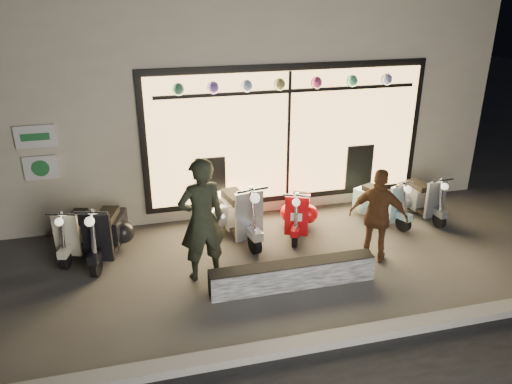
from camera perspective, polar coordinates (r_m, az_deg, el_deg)
ground at (r=8.15m, az=2.19°, el=-8.31°), size 40.00×40.00×0.00m
kerb at (r=6.57m, az=7.31°, el=-16.60°), size 40.00×0.25×0.12m
shop_building at (r=12.02m, az=-4.49°, el=12.70°), size 10.20×6.23×4.20m
graffiti_barrier at (r=7.54m, az=4.22°, el=-9.40°), size 2.51×0.28×0.40m
scooter_silver at (r=8.91m, az=-2.30°, el=-2.22°), size 0.67×1.54×1.09m
scooter_red at (r=9.11m, az=4.88°, el=-2.22°), size 0.73×1.24×0.91m
scooter_black at (r=8.67m, az=-16.57°, el=-4.23°), size 0.69×1.43×1.02m
scooter_cream at (r=8.97m, az=-19.69°, el=-4.06°), size 0.61×1.25×0.89m
scooter_blue at (r=9.77m, az=13.61°, el=-1.06°), size 0.72×1.23×0.90m
scooter_grey at (r=10.22m, az=18.13°, el=-0.51°), size 0.46×1.25×0.89m
man at (r=7.43m, az=-6.21°, el=-3.20°), size 0.78×0.59×1.94m
woman at (r=8.15m, az=13.80°, el=-2.72°), size 0.98×0.84×1.58m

